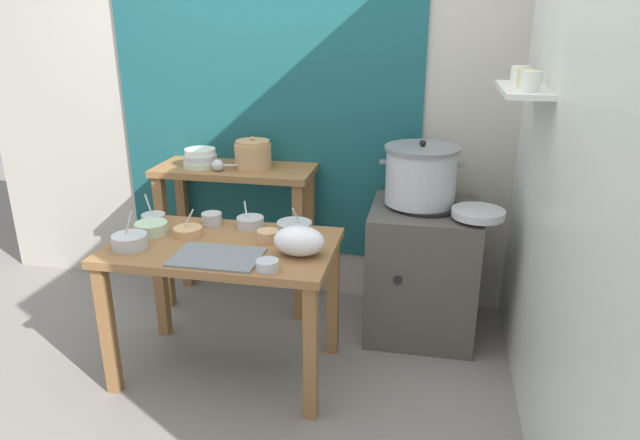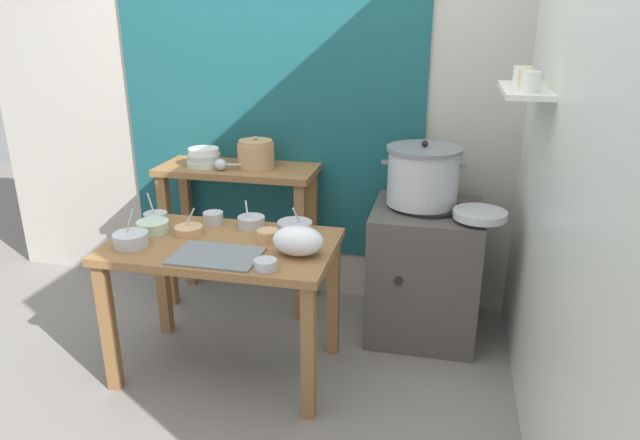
# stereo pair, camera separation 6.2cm
# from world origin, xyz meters

# --- Properties ---
(ground_plane) EXTENTS (9.00, 9.00, 0.00)m
(ground_plane) POSITION_xyz_m (0.00, 0.00, 0.00)
(ground_plane) COLOR gray
(wall_back) EXTENTS (4.40, 0.12, 2.60)m
(wall_back) POSITION_xyz_m (0.08, 1.10, 1.30)
(wall_back) COLOR #B2ADA3
(wall_back) RESTS_ON ground
(wall_right) EXTENTS (0.30, 3.20, 2.60)m
(wall_right) POSITION_xyz_m (1.40, 0.20, 1.30)
(wall_right) COLOR silver
(wall_right) RESTS_ON ground
(prep_table) EXTENTS (1.10, 0.66, 0.72)m
(prep_table) POSITION_xyz_m (-0.11, 0.08, 0.61)
(prep_table) COLOR olive
(prep_table) RESTS_ON ground
(back_shelf_table) EXTENTS (0.96, 0.40, 0.90)m
(back_shelf_table) POSITION_xyz_m (-0.30, 0.83, 0.68)
(back_shelf_table) COLOR olive
(back_shelf_table) RESTS_ON ground
(stove_block) EXTENTS (0.60, 0.61, 0.78)m
(stove_block) POSITION_xyz_m (0.85, 0.70, 0.38)
(stove_block) COLOR #4C4742
(stove_block) RESTS_ON ground
(steamer_pot) EXTENTS (0.46, 0.41, 0.36)m
(steamer_pot) POSITION_xyz_m (0.81, 0.72, 0.94)
(steamer_pot) COLOR #B7BABF
(steamer_pot) RESTS_ON stove_block
(clay_pot) EXTENTS (0.22, 0.22, 0.19)m
(clay_pot) POSITION_xyz_m (-0.18, 0.83, 0.98)
(clay_pot) COLOR tan
(clay_pot) RESTS_ON back_shelf_table
(bowl_stack_enamel) EXTENTS (0.21, 0.21, 0.11)m
(bowl_stack_enamel) POSITION_xyz_m (-0.50, 0.80, 0.95)
(bowl_stack_enamel) COLOR #B7D1AD
(bowl_stack_enamel) RESTS_ON back_shelf_table
(ladle) EXTENTS (0.26, 0.09, 0.07)m
(ladle) POSITION_xyz_m (-0.35, 0.73, 0.94)
(ladle) COLOR #B7BABF
(ladle) RESTS_ON back_shelf_table
(serving_tray) EXTENTS (0.40, 0.28, 0.01)m
(serving_tray) POSITION_xyz_m (-0.07, -0.09, 0.72)
(serving_tray) COLOR slate
(serving_tray) RESTS_ON prep_table
(plastic_bag) EXTENTS (0.24, 0.17, 0.14)m
(plastic_bag) POSITION_xyz_m (0.29, 0.01, 0.79)
(plastic_bag) COLOR white
(plastic_bag) RESTS_ON prep_table
(wide_pan) EXTENTS (0.27, 0.27, 0.04)m
(wide_pan) POSITION_xyz_m (1.12, 0.54, 0.80)
(wide_pan) COLOR #B7BABF
(wide_pan) RESTS_ON stove_block
(prep_bowl_0) EXTENTS (0.14, 0.14, 0.13)m
(prep_bowl_0) POSITION_xyz_m (-0.32, 0.15, 0.74)
(prep_bowl_0) COLOR tan
(prep_bowl_0) RESTS_ON prep_table
(prep_bowl_1) EXTENTS (0.17, 0.17, 0.18)m
(prep_bowl_1) POSITION_xyz_m (-0.52, -0.06, 0.76)
(prep_bowl_1) COLOR #B7BABF
(prep_bowl_1) RESTS_ON prep_table
(prep_bowl_2) EXTENTS (0.10, 0.10, 0.05)m
(prep_bowl_2) POSITION_xyz_m (0.20, -0.18, 0.75)
(prep_bowl_2) COLOR #B7BABF
(prep_bowl_2) RESTS_ON prep_table
(prep_bowl_3) EXTENTS (0.14, 0.14, 0.14)m
(prep_bowl_3) POSITION_xyz_m (-0.04, 0.32, 0.75)
(prep_bowl_3) COLOR #B7BABF
(prep_bowl_3) RESTS_ON prep_table
(prep_bowl_4) EXTENTS (0.18, 0.18, 0.15)m
(prep_bowl_4) POSITION_xyz_m (0.20, 0.29, 0.75)
(prep_bowl_4) COLOR #B7BABF
(prep_bowl_4) RESTS_ON prep_table
(prep_bowl_5) EXTENTS (0.13, 0.13, 0.16)m
(prep_bowl_5) POSITION_xyz_m (-0.57, 0.29, 0.75)
(prep_bowl_5) COLOR #B7BABF
(prep_bowl_5) RESTS_ON prep_table
(prep_bowl_6) EXTENTS (0.11, 0.11, 0.06)m
(prep_bowl_6) POSITION_xyz_m (-0.25, 0.32, 0.75)
(prep_bowl_6) COLOR #B7BABF
(prep_bowl_6) RESTS_ON prep_table
(prep_bowl_7) EXTENTS (0.16, 0.16, 0.06)m
(prep_bowl_7) POSITION_xyz_m (-0.51, 0.13, 0.75)
(prep_bowl_7) COLOR #B7D1AD
(prep_bowl_7) RESTS_ON prep_table
(prep_bowl_8) EXTENTS (0.11, 0.11, 0.05)m
(prep_bowl_8) POSITION_xyz_m (0.10, 0.15, 0.75)
(prep_bowl_8) COLOR tan
(prep_bowl_8) RESTS_ON prep_table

